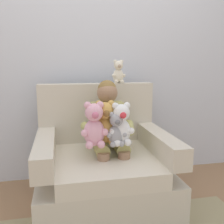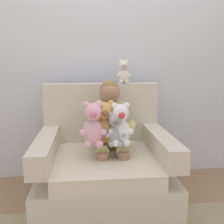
{
  "view_description": "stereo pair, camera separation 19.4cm",
  "coord_description": "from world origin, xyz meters",
  "views": [
    {
      "loc": [
        -0.33,
        -1.92,
        1.15
      ],
      "look_at": [
        0.06,
        -0.05,
        0.79
      ],
      "focal_mm": 40.98,
      "sensor_mm": 36.0,
      "label": 1
    },
    {
      "loc": [
        -0.14,
        -1.95,
        1.15
      ],
      "look_at": [
        0.06,
        -0.05,
        0.79
      ],
      "focal_mm": 40.98,
      "sensor_mm": 36.0,
      "label": 2
    }
  ],
  "objects": [
    {
      "name": "plush_honey",
      "position": [
        0.0,
        -0.06,
        0.7
      ],
      "size": [
        0.2,
        0.16,
        0.34
      ],
      "rotation": [
        0.0,
        0.0,
        -0.28
      ],
      "color": "gold",
      "rests_on": "armchair"
    },
    {
      "name": "plush_pink",
      "position": [
        -0.09,
        -0.12,
        0.7
      ],
      "size": [
        0.2,
        0.16,
        0.34
      ],
      "rotation": [
        0.0,
        0.0,
        -0.18
      ],
      "color": "#EAA8BC",
      "rests_on": "armchair"
    },
    {
      "name": "back_wall",
      "position": [
        0.0,
        0.66,
        1.3
      ],
      "size": [
        6.0,
        0.1,
        2.6
      ],
      "primitive_type": "cube",
      "color": "silver",
      "rests_on": "ground"
    },
    {
      "name": "seated_child",
      "position": [
        0.06,
        0.08,
        0.65
      ],
      "size": [
        0.45,
        0.39,
        0.82
      ],
      "rotation": [
        0.0,
        0.0,
        -0.01
      ],
      "color": "tan",
      "rests_on": "armchair"
    },
    {
      "name": "armchair",
      "position": [
        0.0,
        0.05,
        0.3
      ],
      "size": [
        1.04,
        0.93,
        0.97
      ],
      "color": "beige",
      "rests_on": "ground"
    },
    {
      "name": "plush_white",
      "position": [
        0.11,
        -0.11,
        0.69
      ],
      "size": [
        0.19,
        0.16,
        0.32
      ],
      "rotation": [
        0.0,
        0.0,
        0.34
      ],
      "color": "white",
      "rests_on": "armchair"
    },
    {
      "name": "plush_grey",
      "position": [
        0.07,
        -0.13,
        0.66
      ],
      "size": [
        0.15,
        0.12,
        0.26
      ],
      "rotation": [
        0.0,
        0.0,
        0.37
      ],
      "color": "#9E9EA3",
      "rests_on": "armchair"
    },
    {
      "name": "ground_plane",
      "position": [
        0.0,
        0.0,
        0.0
      ],
      "size": [
        8.0,
        8.0,
        0.0
      ],
      "primitive_type": "plane",
      "color": "#936D4C"
    },
    {
      "name": "plush_cream_on_backrest",
      "position": [
        0.21,
        0.39,
        1.07
      ],
      "size": [
        0.13,
        0.1,
        0.21
      ],
      "rotation": [
        0.0,
        0.0,
        0.22
      ],
      "color": "silver",
      "rests_on": "armchair"
    }
  ]
}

